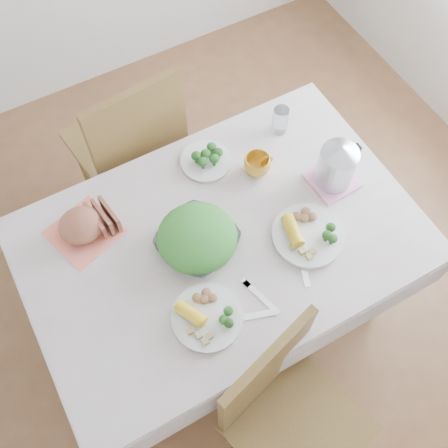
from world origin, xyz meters
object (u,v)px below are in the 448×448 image
chair_near (299,428)px  yellow_mug (257,165)px  dining_table (222,277)px  chair_far (126,148)px  dinner_plate_right (308,236)px  electric_kettle (337,163)px  salad_bowl (198,241)px  dinner_plate_left (207,318)px

chair_near → yellow_mug: bearing=53.8°
dining_table → chair_far: bearing=97.0°
dinner_plate_right → electric_kettle: bearing=36.2°
dining_table → salad_bowl: (-0.10, 0.02, 0.42)m
chair_near → dinner_plate_right: chair_near is taller
dining_table → electric_kettle: bearing=1.2°
dinner_plate_left → chair_far: bearing=84.4°
chair_near → yellow_mug: 1.03m
salad_bowl → yellow_mug: size_ratio=2.58×
chair_far → salad_bowl: chair_far is taller
dining_table → dinner_plate_left: bearing=-128.1°
chair_near → dinner_plate_right: bearing=41.5°
chair_far → yellow_mug: chair_far is taller
yellow_mug → salad_bowl: bearing=-153.3°
dinner_plate_left → electric_kettle: size_ratio=1.21×
chair_near → chair_far: 1.51m
dining_table → dinner_plate_left: 0.52m
salad_bowl → dinner_plate_right: size_ratio=1.02×
chair_far → electric_kettle: 1.09m
electric_kettle → dining_table: bearing=-177.9°
dining_table → yellow_mug: bearing=36.3°
dinner_plate_left → dinner_plate_right: (0.49, 0.10, 0.00)m
chair_far → dinner_plate_right: 1.08m
dining_table → chair_far: size_ratio=1.34×
dinner_plate_right → yellow_mug: 0.36m
yellow_mug → dinner_plate_left: bearing=-136.0°
yellow_mug → chair_far: bearing=121.8°
electric_kettle → dinner_plate_right: bearing=-143.0°
chair_near → yellow_mug: (0.34, 0.91, 0.34)m
yellow_mug → dining_table: bearing=-143.7°
salad_bowl → dinner_plate_left: (-0.11, -0.27, -0.02)m
dinner_plate_right → electric_kettle: size_ratio=1.32×
chair_near → electric_kettle: 1.01m
yellow_mug → electric_kettle: (0.24, -0.19, 0.08)m
salad_bowl → electric_kettle: size_ratio=1.34×
chair_near → salad_bowl: chair_near is taller
chair_far → dinner_plate_right: chair_far is taller
dining_table → chair_near: size_ratio=1.44×
salad_bowl → yellow_mug: yellow_mug is taller
dinner_plate_right → electric_kettle: electric_kettle is taller
salad_bowl → dinner_plate_right: salad_bowl is taller
chair_far → yellow_mug: bearing=114.9°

